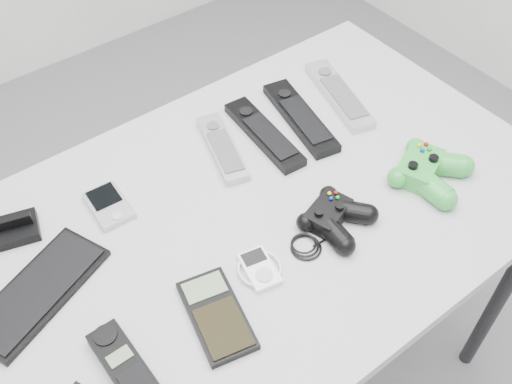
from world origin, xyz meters
TOP-DOWN VIEW (x-y plane):
  - floor at (0.00, 0.00)m, footprint 3.50×3.50m
  - desk at (0.03, -0.06)m, footprint 1.18×0.76m
  - pda_keyboard at (-0.40, 0.02)m, footprint 0.28×0.20m
  - dock_bracket at (-0.37, 0.17)m, footprint 0.10×0.09m
  - pda at (-0.21, 0.12)m, footprint 0.07×0.11m
  - remote_silver_a at (0.06, 0.12)m, footprint 0.11×0.21m
  - remote_black_a at (0.16, 0.10)m, footprint 0.07×0.25m
  - remote_black_b at (0.26, 0.09)m, footprint 0.11×0.26m
  - remote_silver_b at (0.38, 0.10)m, footprint 0.12×0.26m
  - cordless_handset at (-0.35, -0.20)m, footprint 0.06×0.17m
  - calculator at (-0.18, -0.21)m, footprint 0.12×0.18m
  - mp3_player at (-0.06, -0.18)m, footprint 0.10×0.10m
  - controller_black at (0.12, -0.17)m, footprint 0.25×0.20m
  - controller_green at (0.35, -0.20)m, footprint 0.20×0.20m

SIDE VIEW (x-z plane):
  - floor at x=0.00m, z-range 0.00..0.00m
  - desk at x=0.03m, z-range 0.33..1.11m
  - mp3_player at x=-0.06m, z-range 0.79..0.80m
  - pda_keyboard at x=-0.40m, z-range 0.79..0.80m
  - calculator at x=-0.18m, z-range 0.79..0.81m
  - pda at x=-0.21m, z-range 0.79..0.81m
  - remote_silver_a at x=0.06m, z-range 0.79..0.81m
  - remote_black_b at x=0.26m, z-range 0.79..0.81m
  - remote_black_a at x=0.16m, z-range 0.79..0.81m
  - remote_silver_b at x=0.38m, z-range 0.79..0.81m
  - cordless_handset at x=-0.35m, z-range 0.79..0.82m
  - dock_bracket at x=-0.37m, z-range 0.79..0.83m
  - controller_black at x=0.12m, z-range 0.79..0.83m
  - controller_green at x=0.35m, z-range 0.79..0.84m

